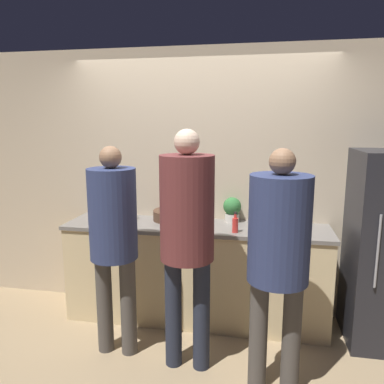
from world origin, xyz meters
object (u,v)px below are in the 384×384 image
at_px(cup_yellow, 100,216).
at_px(fruit_bowl, 172,215).
at_px(utensil_crock, 299,217).
at_px(potted_plant, 232,209).
at_px(bottle_dark, 132,213).
at_px(bottle_red, 235,224).
at_px(cup_white, 112,215).
at_px(person_left, 113,231).
at_px(person_center, 187,226).
at_px(person_right, 279,247).

bearing_deg(cup_yellow, fruit_bowl, 14.88).
height_order(fruit_bowl, utensil_crock, utensil_crock).
bearing_deg(potted_plant, bottle_dark, -174.58).
xyz_separation_m(bottle_red, cup_white, (-1.23, 0.22, -0.03)).
distance_m(utensil_crock, bottle_red, 0.67).
relative_size(cup_white, cup_yellow, 0.89).
distance_m(person_left, person_center, 0.62).
relative_size(person_right, bottle_red, 9.43).
distance_m(cup_white, potted_plant, 1.18).
relative_size(person_left, fruit_bowl, 4.59).
height_order(utensil_crock, potted_plant, utensil_crock).
xyz_separation_m(person_right, fruit_bowl, (-0.98, 1.02, -0.08)).
distance_m(person_center, bottle_dark, 1.10).
xyz_separation_m(person_left, cup_white, (-0.30, 0.70, -0.06)).
distance_m(fruit_bowl, bottle_dark, 0.40).
relative_size(person_left, person_right, 0.99).
distance_m(bottle_red, cup_white, 1.25).
bearing_deg(bottle_red, utensil_crock, 31.94).
bearing_deg(person_right, bottle_red, 115.77).
relative_size(fruit_bowl, bottle_dark, 2.28).
distance_m(utensil_crock, cup_yellow, 1.90).
height_order(person_right, bottle_dark, person_right).
relative_size(person_center, potted_plant, 7.69).
bearing_deg(bottle_red, cup_white, 169.79).
bearing_deg(fruit_bowl, potted_plant, 3.79).
relative_size(person_left, potted_plant, 7.14).
bearing_deg(person_left, fruit_bowl, 70.11).
distance_m(person_right, cup_yellow, 1.86).
relative_size(person_right, bottle_dark, 10.55).
distance_m(person_right, fruit_bowl, 1.42).
bearing_deg(bottle_dark, cup_white, -167.85).
height_order(person_left, bottle_red, person_left).
distance_m(person_left, cup_white, 0.76).
bearing_deg(fruit_bowl, bottle_red, -26.26).
xyz_separation_m(person_right, cup_yellow, (-1.66, 0.84, -0.07)).
bearing_deg(cup_white, bottle_red, -10.21).
bearing_deg(bottle_red, cup_yellow, 174.12).
height_order(fruit_bowl, bottle_dark, bottle_dark).
relative_size(person_center, cup_white, 19.99).
height_order(person_left, bottle_dark, person_left).
distance_m(person_center, potted_plant, 0.95).
relative_size(person_left, bottle_red, 9.35).
xyz_separation_m(person_center, cup_white, (-0.91, 0.78, -0.15)).
relative_size(person_center, utensil_crock, 7.00).
xyz_separation_m(bottle_dark, cup_yellow, (-0.28, -0.13, -0.01)).
bearing_deg(cup_yellow, utensil_crock, 6.61).
xyz_separation_m(person_left, cup_yellow, (-0.39, 0.61, -0.05)).
relative_size(person_left, utensil_crock, 6.50).
distance_m(person_left, bottle_dark, 0.75).
bearing_deg(fruit_bowl, person_center, -69.55).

